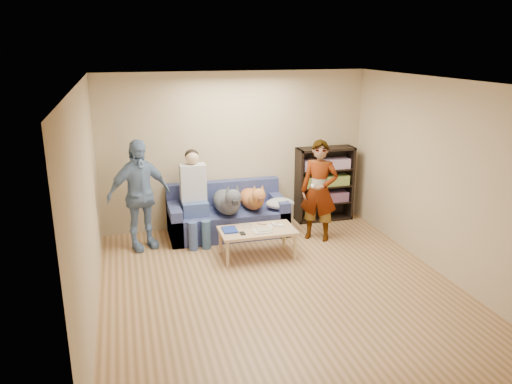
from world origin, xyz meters
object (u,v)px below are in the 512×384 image
object	(u,v)px
sofa	(227,217)
bookshelf	(324,182)
person_standing_left	(139,195)
coffee_table	(257,232)
person_standing_right	(319,191)
dog_gray	(228,202)
camera_silver	(247,226)
person_seated	(194,193)
notebook_blue	(230,230)
dog_tan	(253,199)

from	to	relation	value
sofa	bookshelf	world-z (taller)	bookshelf
person_standing_left	coffee_table	distance (m)	1.86
person_standing_right	dog_gray	world-z (taller)	person_standing_right
coffee_table	dog_gray	bearing A→B (deg)	109.72
person_standing_right	camera_silver	size ratio (longest dim) A/B	14.55
person_seated	notebook_blue	bearing A→B (deg)	-66.08
dog_gray	notebook_blue	bearing A→B (deg)	-100.08
camera_silver	sofa	size ratio (longest dim) A/B	0.06
notebook_blue	dog_gray	size ratio (longest dim) A/B	0.21
person_seated	person_standing_right	bearing A→B (deg)	-14.36
dog_tan	sofa	bearing A→B (deg)	161.59
bookshelf	person_standing_right	bearing A→B (deg)	-117.68
person_standing_left	sofa	world-z (taller)	person_standing_left
notebook_blue	coffee_table	world-z (taller)	notebook_blue
coffee_table	camera_silver	bearing A→B (deg)	135.00
sofa	coffee_table	distance (m)	1.05
person_seated	dog_gray	bearing A→B (deg)	-15.01
dog_tan	coffee_table	xyz separation A→B (m)	(-0.17, -0.89, -0.23)
person_seated	person_standing_left	bearing A→B (deg)	-171.32
camera_silver	person_standing_left	bearing A→B (deg)	156.67
dog_gray	bookshelf	world-z (taller)	bookshelf
dog_tan	bookshelf	world-z (taller)	bookshelf
notebook_blue	sofa	size ratio (longest dim) A/B	0.14
dog_gray	dog_tan	xyz separation A→B (m)	(0.44, 0.13, -0.03)
person_standing_left	camera_silver	size ratio (longest dim) A/B	15.37
person_standing_right	person_seated	size ratio (longest dim) A/B	1.09
person_standing_right	sofa	xyz separation A→B (m)	(-1.36, 0.61, -0.52)
bookshelf	dog_tan	bearing A→B (deg)	-165.24
coffee_table	dog_tan	bearing A→B (deg)	79.21
camera_silver	person_seated	bearing A→B (deg)	130.15
person_standing_right	dog_gray	bearing A→B (deg)	-159.84
person_standing_left	sofa	bearing A→B (deg)	-11.22
sofa	dog_tan	distance (m)	0.54
person_seated	dog_tan	bearing A→B (deg)	-0.46
camera_silver	dog_gray	distance (m)	0.69
person_seated	dog_tan	xyz separation A→B (m)	(0.95, -0.01, -0.17)
camera_silver	bookshelf	distance (m)	2.05
sofa	person_standing_right	bearing A→B (deg)	-24.31
camera_silver	coffee_table	bearing A→B (deg)	-45.00
person_seated	bookshelf	distance (m)	2.37
notebook_blue	bookshelf	bearing A→B (deg)	31.56
dog_tan	coffee_table	world-z (taller)	dog_tan
bookshelf	sofa	bearing A→B (deg)	-172.60
sofa	person_seated	distance (m)	0.74
bookshelf	notebook_blue	bearing A→B (deg)	-148.44
camera_silver	sofa	world-z (taller)	sofa
dog_tan	dog_gray	bearing A→B (deg)	-163.98
camera_silver	coffee_table	distance (m)	0.18
camera_silver	bookshelf	bearing A→B (deg)	34.01
person_standing_right	camera_silver	bearing A→B (deg)	-132.51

